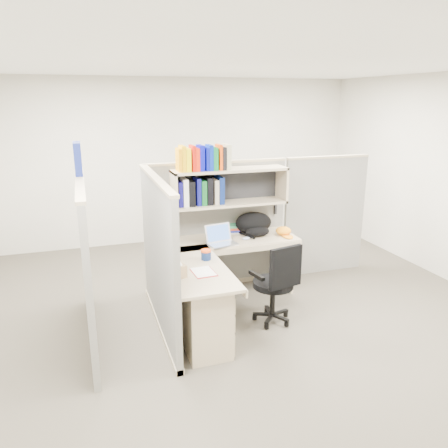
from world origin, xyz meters
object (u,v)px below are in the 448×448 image
object	(u,v)px
laptop	(222,235)
backpack	(255,224)
snack_canister	(206,255)
desk	(213,295)
task_chair	(275,295)

from	to	relation	value
laptop	backpack	size ratio (longest dim) A/B	0.70
laptop	backpack	xyz separation A→B (m)	(0.51, 0.25, 0.02)
backpack	snack_canister	world-z (taller)	backpack
desk	task_chair	world-z (taller)	task_chair
desk	backpack	bearing A→B (deg)	48.17
laptop	snack_canister	bearing A→B (deg)	-137.98
desk	snack_canister	xyz separation A→B (m)	(-0.00, 0.25, 0.35)
desk	backpack	world-z (taller)	backpack
task_chair	desk	bearing A→B (deg)	-179.27
backpack	desk	bearing A→B (deg)	-133.27
snack_canister	backpack	bearing A→B (deg)	38.79
desk	backpack	size ratio (longest dim) A/B	3.77
snack_canister	task_chair	bearing A→B (deg)	-19.50
backpack	task_chair	distance (m)	1.06
desk	task_chair	xyz separation A→B (m)	(0.69, 0.01, -0.11)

